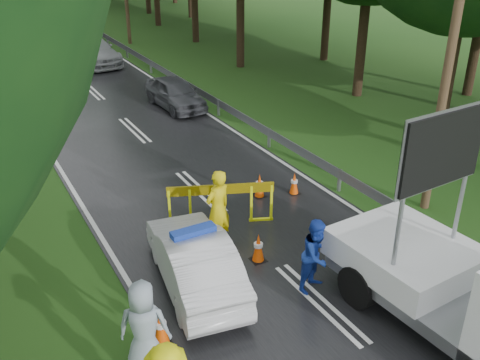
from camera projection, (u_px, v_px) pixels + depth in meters
ground at (319, 303)px, 11.43m from camera, size 160.00×160.00×0.00m
road at (44, 46)px, 35.02m from camera, size 7.00×140.00×0.02m
guardrail at (100, 33)px, 36.14m from camera, size 0.12×60.06×0.70m
utility_pole_near at (455, 25)px, 13.07m from camera, size 1.40×0.24×10.00m
police_sedan at (195, 260)px, 11.71m from camera, size 2.00×4.18×1.45m
barrier at (221, 194)px, 14.06m from camera, size 2.63×1.13×1.17m
officer at (218, 209)px, 13.10m from camera, size 0.85×0.67×2.03m
civilian at (317, 255)px, 11.55m from camera, size 1.00×0.88×1.71m
bystander_right at (144, 328)px, 9.35m from camera, size 1.09×0.96×1.88m
queue_car_first at (175, 93)px, 23.14m from camera, size 1.69×3.90×1.31m
queue_car_second at (91, 50)px, 30.33m from camera, size 2.54×5.38×1.52m
queue_car_third at (65, 30)px, 35.93m from camera, size 3.06×5.79×1.55m
queue_car_fourth at (42, 12)px, 42.98m from camera, size 1.81×4.77×1.55m
cone_center at (258, 248)px, 12.70m from camera, size 0.35×0.35×0.75m
cone_far at (259, 186)px, 15.70m from camera, size 0.35×0.35×0.74m
cone_left_mid at (161, 328)px, 10.17m from camera, size 0.37×0.37×0.79m
cone_right at (294, 184)px, 15.87m from camera, size 0.32×0.32×0.69m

